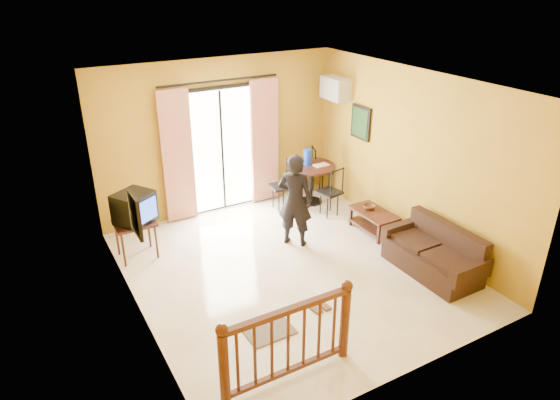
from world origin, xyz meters
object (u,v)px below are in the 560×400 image
television (134,208)px  sofa (435,255)px  coffee_table (373,218)px  standing_person (295,201)px  dining_table (311,173)px

television → sofa: television is taller
coffee_table → standing_person: 1.52m
standing_person → coffee_table: bearing=-146.4°
television → standing_person: standing_person is taller
television → dining_table: 3.47m
television → sofa: bearing=-66.7°
coffee_table → standing_person: size_ratio=0.55×
dining_table → sofa: (0.28, -2.98, -0.33)m
dining_table → standing_person: (-1.10, -1.23, 0.17)m
coffee_table → sofa: 1.42m
television → coffee_table: 3.95m
dining_table → standing_person: bearing=-131.9°
television → coffee_table: television is taller
dining_table → coffee_table: (0.28, -1.56, -0.35)m
television → standing_person: bearing=-51.8°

